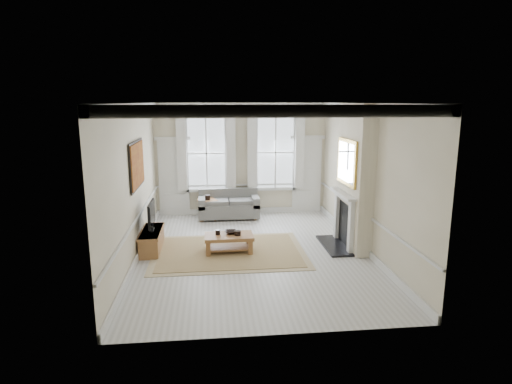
{
  "coord_description": "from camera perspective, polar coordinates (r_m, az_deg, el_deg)",
  "views": [
    {
      "loc": [
        -0.92,
        -9.36,
        3.43
      ],
      "look_at": [
        0.16,
        0.84,
        1.25
      ],
      "focal_mm": 30.0,
      "sensor_mm": 36.0,
      "label": 1
    }
  ],
  "objects": [
    {
      "name": "floor",
      "position": [
        10.01,
        -0.43,
        -8.04
      ],
      "size": [
        7.2,
        7.2,
        0.0
      ],
      "primitive_type": "plane",
      "color": "#B7B5AD",
      "rests_on": "ground"
    },
    {
      "name": "door_left",
      "position": [
        13.17,
        -10.9,
        1.81
      ],
      "size": [
        0.9,
        0.08,
        2.3
      ],
      "primitive_type": "cube",
      "color": "silver",
      "rests_on": "floor"
    },
    {
      "name": "side_table",
      "position": [
        12.68,
        -6.46,
        -1.51
      ],
      "size": [
        0.63,
        0.63,
        0.6
      ],
      "rotation": [
        0.0,
        0.0,
        0.36
      ],
      "color": "brown",
      "rests_on": "floor"
    },
    {
      "name": "sofa",
      "position": [
        12.85,
        -3.66,
        -1.87
      ],
      "size": [
        1.78,
        0.87,
        0.85
      ],
      "color": "#555553",
      "rests_on": "floor"
    },
    {
      "name": "chimney_breast",
      "position": [
        10.27,
        13.04,
        1.99
      ],
      "size": [
        0.35,
        1.7,
        3.38
      ],
      "primitive_type": "cube",
      "color": "beige",
      "rests_on": "floor"
    },
    {
      "name": "hearth",
      "position": [
        10.56,
        10.41,
        -7.02
      ],
      "size": [
        0.55,
        1.5,
        0.05
      ],
      "primitive_type": "cube",
      "color": "black",
      "rests_on": "floor"
    },
    {
      "name": "ceiling",
      "position": [
        9.4,
        -0.46,
        11.81
      ],
      "size": [
        7.2,
        7.2,
        0.0
      ],
      "primitive_type": "plane",
      "rotation": [
        3.14,
        0.0,
        0.0
      ],
      "color": "white",
      "rests_on": "back_wall"
    },
    {
      "name": "coffee_table",
      "position": [
        9.93,
        -3.64,
        -6.17
      ],
      "size": [
        1.13,
        0.67,
        0.42
      ],
      "rotation": [
        0.0,
        0.0,
        0.02
      ],
      "color": "brown",
      "rests_on": "rug"
    },
    {
      "name": "tv_stand",
      "position": [
        10.37,
        -13.71,
        -6.27
      ],
      "size": [
        0.43,
        1.34,
        0.48
      ],
      "primitive_type": "cube",
      "color": "brown",
      "rests_on": "floor"
    },
    {
      "name": "painting",
      "position": [
        9.89,
        -15.57,
        3.54
      ],
      "size": [
        0.05,
        1.66,
        1.06
      ],
      "primitive_type": "cube",
      "color": "#AC691D",
      "rests_on": "left_wall"
    },
    {
      "name": "window_right",
      "position": [
        13.15,
        2.6,
        5.31
      ],
      "size": [
        1.26,
        0.2,
        2.2
      ],
      "primitive_type": null,
      "color": "#B2BCC6",
      "rests_on": "back_wall"
    },
    {
      "name": "left_wall",
      "position": [
        9.66,
        -15.98,
        1.22
      ],
      "size": [
        0.0,
        7.2,
        7.2
      ],
      "primitive_type": "plane",
      "rotation": [
        1.57,
        0.0,
        1.57
      ],
      "color": "beige",
      "rests_on": "floor"
    },
    {
      "name": "ceramic_pot_a",
      "position": [
        9.93,
        -5.11,
        -5.37
      ],
      "size": [
        0.11,
        0.11,
        0.11
      ],
      "primitive_type": "cylinder",
      "color": "black",
      "rests_on": "coffee_table"
    },
    {
      "name": "right_wall",
      "position": [
        10.15,
        14.34,
        1.8
      ],
      "size": [
        0.0,
        7.2,
        7.2
      ],
      "primitive_type": "plane",
      "rotation": [
        1.57,
        0.0,
        -1.57
      ],
      "color": "beige",
      "rests_on": "floor"
    },
    {
      "name": "fireplace",
      "position": [
        10.41,
        11.61,
        -3.27
      ],
      "size": [
        0.21,
        1.45,
        1.33
      ],
      "color": "silver",
      "rests_on": "floor"
    },
    {
      "name": "rug",
      "position": [
        10.04,
        -3.61,
        -7.94
      ],
      "size": [
        3.5,
        2.6,
        0.02
      ],
      "primitive_type": "cube",
      "color": "olive",
      "rests_on": "floor"
    },
    {
      "name": "tv",
      "position": [
        10.19,
        -13.76,
        -2.88
      ],
      "size": [
        0.08,
        0.9,
        0.68
      ],
      "color": "black",
      "rests_on": "tv_stand"
    },
    {
      "name": "back_wall",
      "position": [
        13.11,
        -1.99,
        4.41
      ],
      "size": [
        5.2,
        0.0,
        5.2
      ],
      "primitive_type": "plane",
      "rotation": [
        1.57,
        0.0,
        0.0
      ],
      "color": "beige",
      "rests_on": "floor"
    },
    {
      "name": "bowl",
      "position": [
        9.99,
        -3.38,
        -5.36
      ],
      "size": [
        0.29,
        0.29,
        0.07
      ],
      "primitive_type": "imported",
      "rotation": [
        0.0,
        0.0,
        0.03
      ],
      "color": "black",
      "rests_on": "coffee_table"
    },
    {
      "name": "mirror",
      "position": [
        10.15,
        11.98,
        3.92
      ],
      "size": [
        0.06,
        1.26,
        1.06
      ],
      "primitive_type": "cube",
      "color": "gold",
      "rests_on": "chimney_breast"
    },
    {
      "name": "window_left",
      "position": [
        13.0,
        -6.62,
        5.16
      ],
      "size": [
        1.26,
        0.2,
        2.2
      ],
      "primitive_type": null,
      "color": "#B2BCC6",
      "rests_on": "back_wall"
    },
    {
      "name": "door_right",
      "position": [
        13.45,
        6.78,
        2.16
      ],
      "size": [
        0.9,
        0.08,
        2.3
      ],
      "primitive_type": "cube",
      "color": "silver",
      "rests_on": "floor"
    },
    {
      "name": "ceramic_pot_b",
      "position": [
        9.85,
        -2.47,
        -5.49
      ],
      "size": [
        0.15,
        0.15,
        0.11
      ],
      "primitive_type": "cylinder",
      "color": "black",
      "rests_on": "coffee_table"
    }
  ]
}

